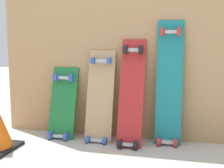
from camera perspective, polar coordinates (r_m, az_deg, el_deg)
ground_plane at (r=2.42m, az=0.40°, el=-10.30°), size 12.00×12.00×0.00m
plywood_wall_panel at (r=2.37m, az=0.81°, el=7.60°), size 1.91×0.04×1.49m
skateboard_green at (r=2.43m, az=-9.48°, el=-4.34°), size 0.22×0.24×0.62m
skateboard_natural at (r=2.31m, az=-2.36°, el=-3.14°), size 0.21×0.24×0.77m
skateboard_red at (r=2.21m, az=3.71°, el=-2.42°), size 0.18×0.31×0.85m
skateboard_teal at (r=2.25m, az=10.91°, el=-0.61°), size 0.19×0.18×0.99m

